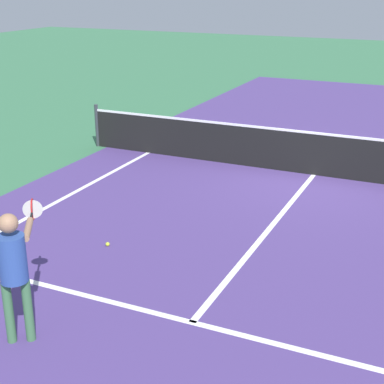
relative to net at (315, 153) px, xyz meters
The scene contains 7 objects.
ground_plane 0.49m from the net, ahead, with size 60.00×60.00×0.00m, color #38724C.
court_surface_inbounds 0.49m from the net, ahead, with size 10.62×24.40×0.00m, color #4C387A.
line_service_near 6.42m from the net, 90.00° to the right, with size 8.22×0.10×0.01m, color white.
line_center_service 3.24m from the net, 90.00° to the right, with size 0.10×6.40×0.01m, color white.
net is the anchor object (origin of this frame).
player_near 7.77m from the net, 102.70° to the right, with size 0.64×1.12×1.63m.
tennis_ball_mid_court 5.42m from the net, 113.62° to the right, with size 0.07×0.07×0.07m, color #CCE033.
Camera 1 is at (2.64, -12.16, 4.09)m, focal length 54.90 mm.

